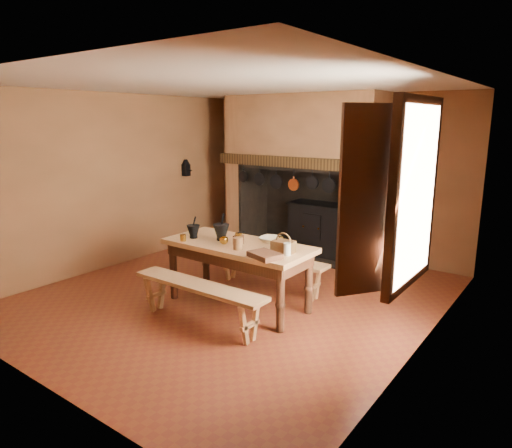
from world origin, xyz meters
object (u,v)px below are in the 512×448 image
at_px(bench_front, 199,294).
at_px(work_table, 238,253).
at_px(coffee_grinder, 239,239).
at_px(mixing_bowl, 271,240).
at_px(iron_range, 319,228).
at_px(wicker_basket, 283,246).

bearing_deg(bench_front, work_table, 90.00).
xyz_separation_m(work_table, coffee_grinder, (0.03, -0.03, 0.20)).
bearing_deg(coffee_grinder, bench_front, -112.36).
xyz_separation_m(bench_front, mixing_bowl, (0.31, 1.03, 0.49)).
bearing_deg(bench_front, iron_range, 94.73).
xyz_separation_m(work_table, bench_front, (0.00, -0.74, -0.32)).
distance_m(iron_range, mixing_bowl, 2.49).
bearing_deg(work_table, mixing_bowl, 43.33).
relative_size(coffee_grinder, mixing_bowl, 0.63).
xyz_separation_m(work_table, wicker_basket, (0.69, -0.01, 0.21)).
height_order(iron_range, bench_front, iron_range).
relative_size(iron_range, wicker_basket, 6.14).
height_order(bench_front, wicker_basket, wicker_basket).
xyz_separation_m(iron_range, work_table, (0.28, -2.68, 0.22)).
relative_size(work_table, coffee_grinder, 10.91).
relative_size(iron_range, work_table, 0.83).
height_order(work_table, wicker_basket, wicker_basket).
height_order(bench_front, coffee_grinder, coffee_grinder).
bearing_deg(work_table, coffee_grinder, -42.51).
xyz_separation_m(bench_front, wicker_basket, (0.69, 0.73, 0.53)).
relative_size(bench_front, coffee_grinder, 10.30).
bearing_deg(bench_front, wicker_basket, 46.66).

